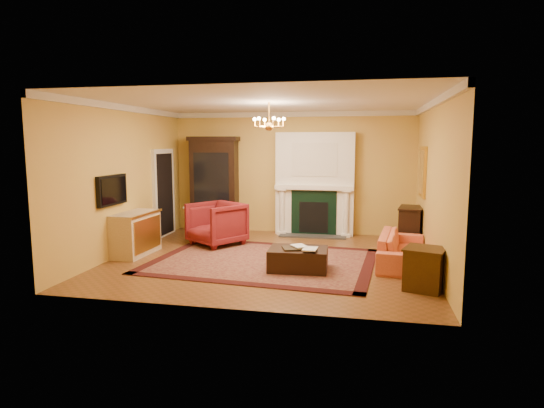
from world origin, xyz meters
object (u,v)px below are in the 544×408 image
(china_cabinet, at_px, (215,187))
(end_table, at_px, (424,270))
(pedestal_table, at_px, (192,220))
(wingback_armchair, at_px, (216,222))
(leather_ottoman, at_px, (298,259))
(console_table, at_px, (410,228))
(commode, at_px, (135,234))
(coral_sofa, at_px, (402,244))

(china_cabinet, xyz_separation_m, end_table, (4.65, -3.85, -0.84))
(pedestal_table, relative_size, end_table, 1.18)
(end_table, bearing_deg, wingback_armchair, 150.57)
(leather_ottoman, bearing_deg, console_table, 44.46)
(commode, distance_m, leather_ottoman, 3.44)
(commode, bearing_deg, china_cabinet, 75.46)
(china_cabinet, xyz_separation_m, pedestal_table, (-0.28, -0.89, -0.72))
(pedestal_table, bearing_deg, leather_ottoman, -38.24)
(commode, xyz_separation_m, end_table, (5.45, -1.17, -0.12))
(console_table, relative_size, leather_ottoman, 0.83)
(china_cabinet, height_order, pedestal_table, china_cabinet)
(china_cabinet, relative_size, pedestal_table, 3.12)
(end_table, relative_size, console_table, 0.73)
(china_cabinet, distance_m, leather_ottoman, 4.21)
(pedestal_table, bearing_deg, commode, -106.08)
(console_table, xyz_separation_m, leather_ottoman, (-2.11, -2.26, -0.22))
(console_table, bearing_deg, leather_ottoman, -123.55)
(china_cabinet, xyz_separation_m, commode, (-0.80, -2.68, -0.72))
(pedestal_table, distance_m, end_table, 5.75)
(pedestal_table, relative_size, commode, 0.64)
(wingback_armchair, bearing_deg, commode, -104.87)
(wingback_armchair, relative_size, pedestal_table, 1.42)
(console_table, bearing_deg, end_table, -81.71)
(coral_sofa, xyz_separation_m, leather_ottoman, (-1.83, -0.81, -0.18))
(end_table, distance_m, leather_ottoman, 2.16)
(pedestal_table, relative_size, coral_sofa, 0.37)
(pedestal_table, distance_m, coral_sofa, 4.94)
(china_cabinet, distance_m, coral_sofa, 5.08)
(wingback_armchair, distance_m, commode, 1.77)
(commode, height_order, end_table, commode)
(wingback_armchair, xyz_separation_m, console_table, (4.17, 0.62, -0.10))
(wingback_armchair, height_order, console_table, wingback_armchair)
(china_cabinet, bearing_deg, coral_sofa, -31.10)
(china_cabinet, relative_size, leather_ottoman, 2.25)
(wingback_armchair, relative_size, leather_ottoman, 1.02)
(coral_sofa, relative_size, end_table, 3.17)
(wingback_armchair, bearing_deg, coral_sofa, 22.40)
(console_table, bearing_deg, wingback_armchair, -162.07)
(end_table, bearing_deg, leather_ottoman, 161.73)
(coral_sofa, height_order, end_table, coral_sofa)
(commode, distance_m, coral_sofa, 5.24)
(china_cabinet, xyz_separation_m, console_table, (4.71, -0.91, -0.72))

